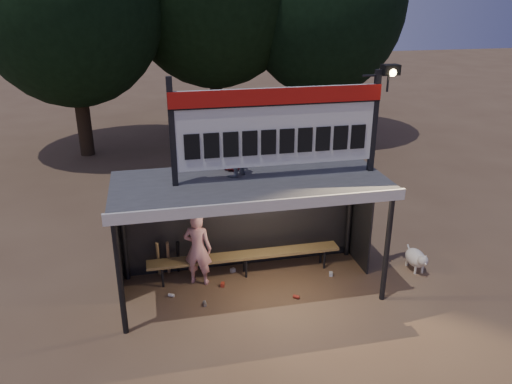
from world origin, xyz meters
The scene contains 11 objects.
ground centered at (0.00, 0.00, 0.00)m, with size 80.00×80.00×0.00m, color brown.
player centered at (-0.97, 0.44, 0.77)m, with size 0.56×0.37×1.54m, color white.
child_a centered at (-0.26, 0.26, 2.83)m, with size 0.50×0.39×1.02m, color slate.
child_b centered at (-0.23, 0.60, 2.77)m, with size 0.44×0.29×0.91m, color #A3191B.
dugout_shelter centered at (0.00, 0.24, 1.85)m, with size 5.10×2.08×2.32m.
scoreboard_assembly centered at (0.56, -0.01, 3.32)m, with size 4.10×0.27×1.99m.
bench centered at (0.00, 0.55, 0.43)m, with size 4.00×0.35×0.48m.
tree_right centered at (5.00, 10.50, 5.19)m, with size 6.08×6.08×8.72m.
dog centered at (3.57, -0.05, 0.28)m, with size 0.36×0.81×0.49m.
bats centered at (-1.56, 0.82, 0.43)m, with size 0.48×0.33×0.84m.
litter centered at (-0.11, 0.03, 0.04)m, with size 3.41×1.35×0.08m.
Camera 1 is at (-1.72, -8.36, 5.48)m, focal length 35.00 mm.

